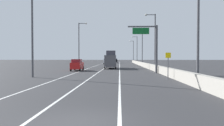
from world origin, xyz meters
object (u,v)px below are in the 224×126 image
lamp_post_right_near (196,16)px  lamp_post_right_fifth (133,50)px  overhead_sign_gantry (152,43)px  car_black_0 (115,61)px  lamp_post_right_second (154,38)px  lamp_post_left_mid (80,42)px  car_red_2 (77,65)px  car_silver_1 (106,62)px  lamp_post_right_third (141,45)px  lamp_post_left_near (34,26)px  lamp_post_right_fourth (136,48)px  box_truck (111,60)px  speed_advisory_sign (168,64)px

lamp_post_right_near → lamp_post_right_fifth: bearing=90.2°
overhead_sign_gantry → car_black_0: bearing=96.2°
lamp_post_right_second → lamp_post_left_mid: same height
car_red_2 → lamp_post_right_near: bearing=-52.7°
lamp_post_left_mid → car_silver_1: lamp_post_left_mid is taller
lamp_post_right_third → overhead_sign_gantry: bearing=-92.8°
car_black_0 → lamp_post_left_near: bearing=-96.9°
lamp_post_left_near → overhead_sign_gantry: bearing=27.2°
car_black_0 → car_red_2: car_red_2 is taller
lamp_post_right_fourth → lamp_post_left_mid: (-16.76, -35.69, 0.00)m
lamp_post_right_second → lamp_post_left_mid: (-16.67, 10.63, 0.00)m
lamp_post_right_near → lamp_post_right_fourth: (-0.21, 69.49, 0.00)m
lamp_post_right_third → lamp_post_left_near: bearing=-113.0°
lamp_post_right_second → box_truck: size_ratio=1.24×
lamp_post_left_near → lamp_post_right_fifth: bearing=78.7°
lamp_post_right_third → lamp_post_left_near: size_ratio=1.00×
car_red_2 → box_truck: size_ratio=0.47×
lamp_post_right_fourth → lamp_post_right_fifth: same height
car_black_0 → lamp_post_right_near: bearing=-83.5°
lamp_post_right_near → lamp_post_right_fifth: size_ratio=1.00×
lamp_post_right_fourth → speed_advisory_sign: bearing=-91.2°
lamp_post_left_near → lamp_post_left_mid: same height
lamp_post_right_fifth → car_black_0: size_ratio=2.45×
lamp_post_right_second → lamp_post_left_near: (-17.29, -17.16, 0.00)m
overhead_sign_gantry → lamp_post_right_second: lamp_post_right_second is taller
lamp_post_right_fourth → car_silver_1: lamp_post_right_fourth is taller
lamp_post_right_fifth → overhead_sign_gantry: bearing=-91.3°
car_silver_1 → car_red_2: bearing=-94.0°
lamp_post_right_fifth → car_silver_1: size_ratio=2.64×
overhead_sign_gantry → lamp_post_right_third: bearing=87.2°
lamp_post_left_near → lamp_post_left_mid: bearing=88.7°
lamp_post_right_third → car_red_2: lamp_post_right_third is taller
lamp_post_right_fourth → lamp_post_right_third: bearing=-90.6°
speed_advisory_sign → lamp_post_right_near: lamp_post_right_near is taller
lamp_post_right_second → lamp_post_right_third: same height
lamp_post_right_second → car_silver_1: size_ratio=2.64×
lamp_post_right_fourth → car_black_0: (-8.72, 8.43, -5.33)m
lamp_post_right_near → lamp_post_left_mid: 37.82m
lamp_post_right_fourth → car_black_0: 13.25m
lamp_post_right_fourth → car_silver_1: (-11.82, -8.77, -5.37)m
speed_advisory_sign → lamp_post_right_third: bearing=88.5°
lamp_post_right_near → car_silver_1: lamp_post_right_near is taller
lamp_post_left_near → box_truck: (8.51, 22.70, -4.48)m
car_silver_1 → lamp_post_right_second: bearing=-72.7°
overhead_sign_gantry → lamp_post_right_second: size_ratio=0.67×
lamp_post_right_fifth → box_truck: lamp_post_right_fifth is taller
lamp_post_right_near → speed_advisory_sign: bearing=110.3°
speed_advisory_sign → lamp_post_right_second: bearing=86.1°
overhead_sign_gantry → car_red_2: (-12.90, 5.64, -3.67)m
lamp_post_right_near → car_red_2: lamp_post_right_near is taller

